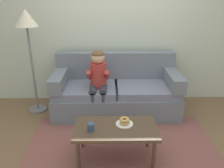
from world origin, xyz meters
The scene contains 11 objects.
ground centered at (0.00, 0.00, 0.00)m, with size 10.00×10.00×0.00m, color brown.
wall_back centered at (0.00, 1.40, 1.40)m, with size 8.00×0.10×2.80m, color beige.
area_rug centered at (0.00, -0.25, 0.01)m, with size 2.50×1.63×0.01m, color brown.
couch centered at (-0.04, 0.85, 0.35)m, with size 2.05×0.90×0.96m.
coffee_table centered at (-0.08, -0.39, 0.39)m, with size 0.98×0.53×0.44m.
person_child centered at (-0.33, 0.64, 0.67)m, with size 0.34×0.58×1.10m.
plate centered at (0.02, -0.33, 0.44)m, with size 0.21×0.21×0.01m, color white.
donut centered at (0.02, -0.33, 0.47)m, with size 0.12×0.12×0.04m, color tan.
donut_second centered at (0.02, -0.33, 0.50)m, with size 0.12×0.12×0.04m, color tan.
mug centered at (-0.37, -0.45, 0.48)m, with size 0.08×0.08×0.09m, color #334C72.
floor_lamp centered at (-1.41, 0.86, 1.41)m, with size 0.35×0.35×1.70m.
Camera 1 is at (-0.16, -2.71, 1.92)m, focal length 36.64 mm.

